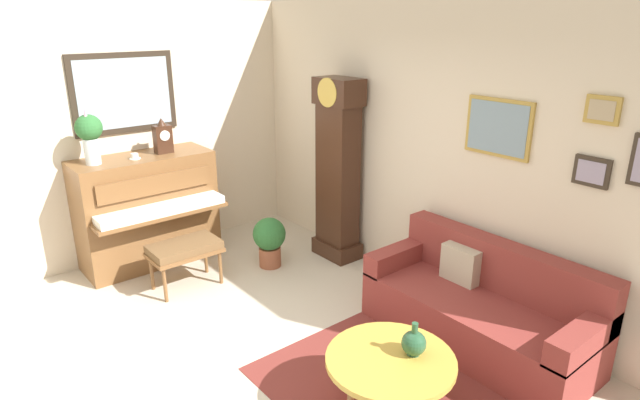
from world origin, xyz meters
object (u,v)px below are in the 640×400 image
object	(u,v)px
piano	(148,210)
couch	(481,308)
piano_bench	(185,250)
coffee_table	(390,362)
flower_vase	(89,133)
teacup	(135,157)
mantel_clock	(163,137)
grandfather_clock	(338,175)
green_jug	(414,343)
potted_plant	(269,239)

from	to	relation	value
piano	couch	xyz separation A→B (m)	(3.25, 1.53, -0.30)
piano_bench	coffee_table	world-z (taller)	piano_bench
flower_vase	teacup	world-z (taller)	flower_vase
piano	teacup	world-z (taller)	teacup
coffee_table	flower_vase	bearing A→B (deg)	-166.83
couch	mantel_clock	distance (m)	3.65
grandfather_clock	teacup	xyz separation A→B (m)	(-1.14, -1.81, 0.28)
flower_vase	green_jug	xyz separation A→B (m)	(3.44, 0.94, -0.99)
flower_vase	mantel_clock	bearing A→B (deg)	89.96
mantel_clock	piano	bearing A→B (deg)	-90.55
piano	piano_bench	distance (m)	0.82
piano_bench	couch	bearing A→B (deg)	31.28
coffee_table	teacup	size ratio (longest dim) A/B	7.59
mantel_clock	flower_vase	world-z (taller)	flower_vase
piano_bench	potted_plant	bearing A→B (deg)	81.23
piano	grandfather_clock	bearing A→B (deg)	55.07
piano	potted_plant	size ratio (longest dim) A/B	2.57
couch	green_jug	xyz separation A→B (m)	(0.20, -1.08, 0.23)
flower_vase	teacup	xyz separation A→B (m)	(0.06, 0.40, -0.29)
coffee_table	teacup	distance (m)	3.44
flower_vase	teacup	distance (m)	0.49
coffee_table	mantel_clock	world-z (taller)	mantel_clock
coffee_table	potted_plant	distance (m)	2.53
potted_plant	flower_vase	bearing A→B (deg)	-122.82
teacup	piano_bench	bearing A→B (deg)	10.11
coffee_table	potted_plant	xyz separation A→B (m)	(-2.44, 0.66, -0.10)
piano_bench	green_jug	bearing A→B (deg)	8.83
grandfather_clock	mantel_clock	bearing A→B (deg)	-129.21
mantel_clock	teacup	size ratio (longest dim) A/B	3.28
grandfather_clock	green_jug	xyz separation A→B (m)	(2.25, -1.27, -0.42)
coffee_table	flower_vase	world-z (taller)	flower_vase
grandfather_clock	teacup	bearing A→B (deg)	-122.15
green_jug	mantel_clock	bearing A→B (deg)	-176.71
potted_plant	couch	bearing A→B (deg)	13.79
couch	potted_plant	xyz separation A→B (m)	(-2.31, -0.57, 0.01)
piano	green_jug	xyz separation A→B (m)	(3.44, 0.45, -0.07)
mantel_clock	potted_plant	world-z (taller)	mantel_clock
coffee_table	green_jug	bearing A→B (deg)	65.87
couch	potted_plant	world-z (taller)	couch
mantel_clock	potted_plant	distance (m)	1.59
green_jug	potted_plant	distance (m)	2.57
coffee_table	teacup	bearing A→B (deg)	-173.23
teacup	green_jug	size ratio (longest dim) A/B	0.48
piano	teacup	bearing A→B (deg)	-57.73
grandfather_clock	flower_vase	distance (m)	2.57
coffee_table	potted_plant	world-z (taller)	potted_plant
coffee_table	green_jug	xyz separation A→B (m)	(0.07, 0.15, 0.12)
piano	flower_vase	xyz separation A→B (m)	(0.00, -0.49, 0.92)
piano_bench	grandfather_clock	distance (m)	1.81
piano	green_jug	size ratio (longest dim) A/B	6.00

